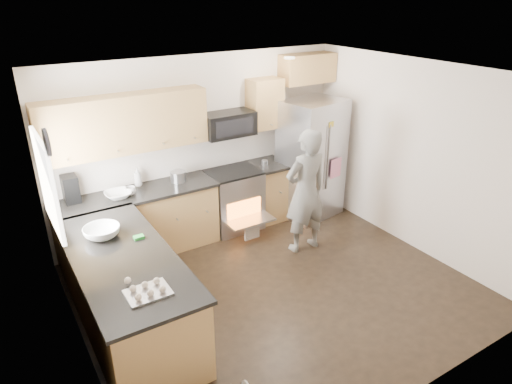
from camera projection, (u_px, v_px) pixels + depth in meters
ground at (276, 288)px, 5.66m from camera, size 4.50×4.50×0.00m
room_shell at (275, 162)px, 4.98m from camera, size 4.54×4.04×2.62m
back_cabinet_run at (172, 180)px, 6.34m from camera, size 4.45×0.64×2.50m
peninsula at (127, 292)px, 4.82m from camera, size 0.96×2.36×1.05m
stove_range at (233, 187)px, 6.87m from camera, size 0.76×0.97×1.79m
refrigerator at (311, 159)px, 7.19m from camera, size 1.03×0.87×1.88m
person at (306, 192)px, 6.19m from camera, size 0.65×0.43×1.76m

